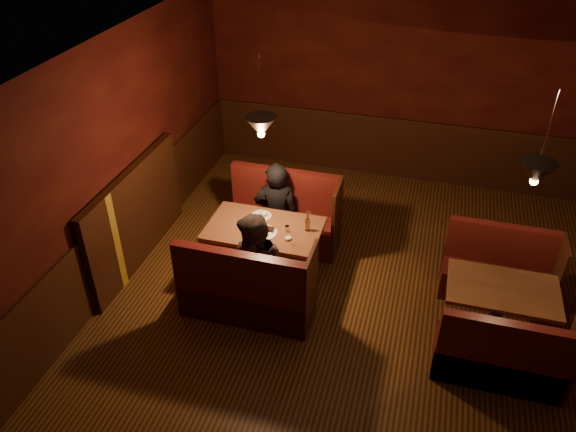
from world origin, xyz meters
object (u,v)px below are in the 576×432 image
(main_bench_far, at_px, (284,220))
(second_bench_far, at_px, (497,274))
(diner_a, at_px, (276,194))
(diner_b, at_px, (255,252))
(second_table, at_px, (500,300))
(main_bench_near, at_px, (246,295))
(second_bench_near, at_px, (501,360))
(main_table, at_px, (265,239))

(main_bench_far, distance_m, second_bench_far, 2.77)
(diner_a, bearing_deg, diner_b, 84.59)
(diner_a, relative_size, diner_b, 1.00)
(diner_a, height_order, diner_b, diner_a)
(main_bench_far, bearing_deg, second_table, -20.94)
(main_bench_near, distance_m, second_bench_near, 2.75)
(main_bench_far, distance_m, second_bench_near, 3.24)
(main_table, bearing_deg, second_bench_near, -19.10)
(main_bench_near, bearing_deg, second_bench_near, -3.72)
(second_table, relative_size, second_bench_far, 0.90)
(main_bench_far, relative_size, second_table, 1.30)
(main_bench_far, height_order, second_bench_near, main_bench_far)
(main_bench_near, xyz_separation_m, diner_a, (-0.08, 1.44, 0.47))
(main_bench_far, distance_m, diner_b, 1.42)
(main_bench_near, height_order, second_table, main_bench_near)
(second_table, relative_size, diner_a, 0.73)
(second_bench_near, bearing_deg, diner_b, 171.68)
(main_bench_near, height_order, second_bench_far, main_bench_near)
(second_bench_near, xyz_separation_m, diner_a, (-2.82, 1.62, 0.50))
(main_bench_far, distance_m, main_bench_near, 1.55)
(main_bench_near, height_order, diner_a, diner_a)
(main_table, height_order, second_bench_far, main_table)
(main_bench_far, relative_size, main_bench_near, 1.00)
(main_bench_near, distance_m, second_bench_far, 3.00)
(main_bench_near, height_order, diner_b, diner_b)
(second_bench_near, relative_size, diner_a, 0.81)
(main_table, height_order, diner_b, diner_b)
(main_table, height_order, main_bench_near, main_bench_near)
(diner_b, bearing_deg, second_bench_near, 15.44)
(diner_b, bearing_deg, main_table, 120.62)
(second_bench_far, height_order, diner_a, diner_a)
(main_table, bearing_deg, main_bench_far, 88.81)
(main_bench_far, height_order, diner_b, diner_b)
(second_table, relative_size, second_bench_near, 0.90)
(main_bench_far, distance_m, second_table, 2.91)
(main_bench_far, xyz_separation_m, second_table, (2.72, -1.04, 0.16))
(second_bench_near, bearing_deg, diner_a, 150.09)
(main_bench_far, bearing_deg, main_table, -91.19)
(second_bench_near, distance_m, diner_a, 3.29)
(main_table, xyz_separation_m, second_table, (2.73, -0.26, -0.08))
(main_table, height_order, main_bench_far, main_bench_far)
(second_bench_far, relative_size, second_bench_near, 1.00)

